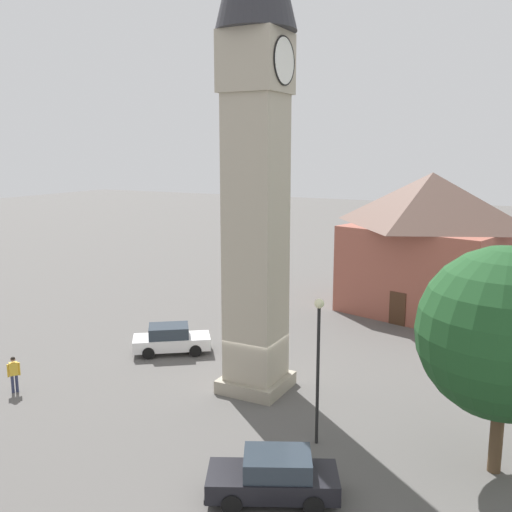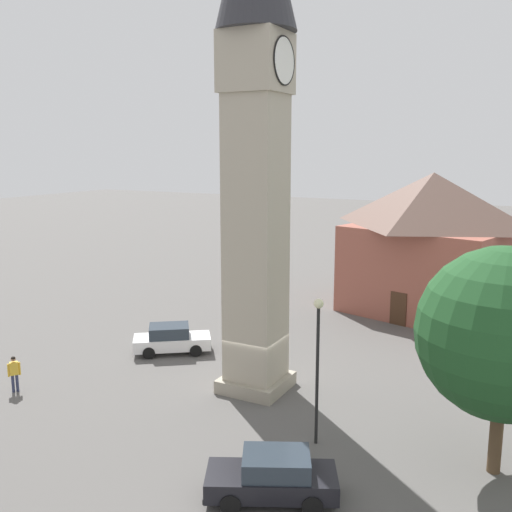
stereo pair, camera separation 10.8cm
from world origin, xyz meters
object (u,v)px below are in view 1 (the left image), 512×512
object	(u,v)px
car_red_corner	(274,476)
building_terrace_right	(429,242)
clock_tower	(256,89)
pedestrian	(14,371)
lamp_post	(318,349)
car_blue_kerb	(171,339)
tree	(505,333)

from	to	relation	value
car_red_corner	building_terrace_right	bearing A→B (deg)	0.27
clock_tower	pedestrian	xyz separation A→B (m)	(-5.43, 9.50, -12.34)
building_terrace_right	lamp_post	world-z (taller)	building_terrace_right
clock_tower	car_blue_kerb	distance (m)	14.23
building_terrace_right	lamp_post	distance (m)	20.00
clock_tower	pedestrian	world-z (taller)	clock_tower
tree	building_terrace_right	size ratio (longest dim) A/B	0.65
car_blue_kerb	tree	world-z (taller)	tree
car_blue_kerb	building_terrace_right	world-z (taller)	building_terrace_right
clock_tower	tree	world-z (taller)	clock_tower
tree	lamp_post	xyz separation A→B (m)	(-1.03, 6.10, -1.25)
car_red_corner	car_blue_kerb	bearing A→B (deg)	48.85
car_red_corner	clock_tower	bearing A→B (deg)	31.36
pedestrian	building_terrace_right	bearing A→B (deg)	-32.10
clock_tower	building_terrace_right	bearing A→B (deg)	-14.56
clock_tower	car_blue_kerb	size ratio (longest dim) A/B	5.26
car_blue_kerb	lamp_post	bearing A→B (deg)	-117.27
building_terrace_right	lamp_post	size ratio (longest dim) A/B	2.15
car_blue_kerb	pedestrian	xyz separation A→B (m)	(-7.52, 3.23, 0.25)
tree	building_terrace_right	xyz separation A→B (m)	(18.94, 6.11, -0.13)
clock_tower	lamp_post	xyz separation A→B (m)	(-3.37, -4.32, -9.67)
car_blue_kerb	building_terrace_right	bearing A→B (deg)	-36.13
pedestrian	tree	bearing A→B (deg)	-81.20
pedestrian	lamp_post	world-z (taller)	lamp_post
building_terrace_right	lamp_post	xyz separation A→B (m)	(-19.97, -0.01, -1.12)
clock_tower	car_red_corner	world-z (taller)	clock_tower
car_red_corner	tree	xyz separation A→B (m)	(4.92, -5.99, 4.17)
clock_tower	lamp_post	size ratio (longest dim) A/B	4.07
clock_tower	lamp_post	bearing A→B (deg)	-127.95
building_terrace_right	lamp_post	bearing A→B (deg)	-179.97
clock_tower	pedestrian	bearing A→B (deg)	119.72
car_red_corner	tree	world-z (taller)	tree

